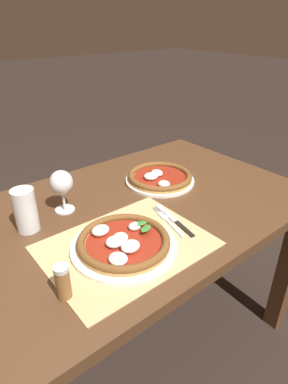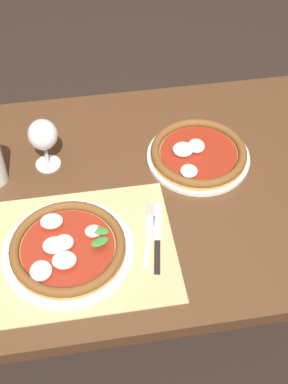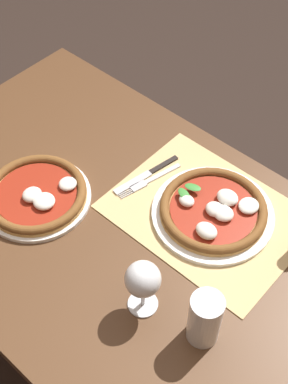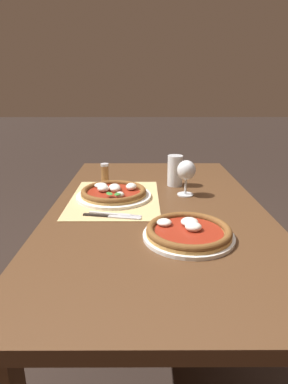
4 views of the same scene
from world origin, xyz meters
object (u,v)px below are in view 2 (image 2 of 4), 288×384
pizza_near (67,248)px  knife (157,237)px  pizza_far (198,154)px  wine_glass (43,137)px  fork (149,234)px

pizza_near → knife: pizza_near is taller
pizza_far → wine_glass: (-0.41, 0.04, 0.09)m
pizza_far → wine_glass: wine_glass is taller
wine_glass → knife: bearing=-49.5°
pizza_far → fork: size_ratio=1.45×
pizza_far → knife: size_ratio=1.34×
fork → knife: bearing=-28.0°
pizza_far → fork: pizza_far is taller
wine_glass → knife: 0.40m
pizza_far → pizza_near: bearing=-145.0°
pizza_far → fork: bearing=-126.4°
pizza_near → pizza_far: size_ratio=1.10×
pizza_near → fork: (0.20, 0.02, -0.02)m
pizza_far → knife: (-0.16, -0.25, -0.01)m
knife → wine_glass: bearing=130.5°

